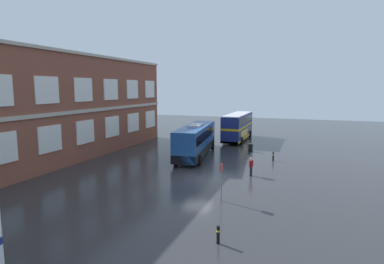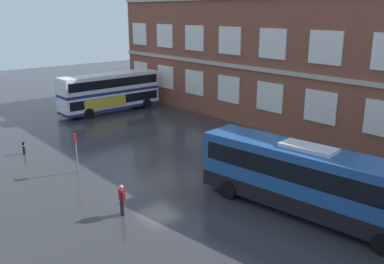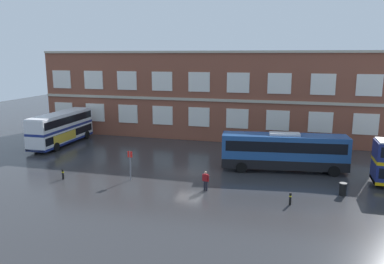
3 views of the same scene
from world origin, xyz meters
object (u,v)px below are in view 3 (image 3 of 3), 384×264
object	(u,v)px
double_decker_near	(62,128)
safety_bollard_west	(290,199)
touring_coach	(284,152)
bus_stand_flag	(130,163)
station_litter_bin	(343,189)
waiting_passenger	(206,180)
safety_bollard_east	(63,174)

from	to	relation	value
double_decker_near	safety_bollard_west	distance (m)	31.21
touring_coach	bus_stand_flag	xyz separation A→B (m)	(-13.33, -6.64, -0.27)
station_litter_bin	double_decker_near	bearing A→B (deg)	163.55
waiting_passenger	double_decker_near	bearing A→B (deg)	151.79
waiting_passenger	safety_bollard_east	world-z (taller)	waiting_passenger
touring_coach	waiting_passenger	distance (m)	9.73
waiting_passenger	bus_stand_flag	world-z (taller)	bus_stand_flag
double_decker_near	bus_stand_flag	world-z (taller)	double_decker_near
safety_bollard_east	double_decker_near	bearing A→B (deg)	124.05
waiting_passenger	bus_stand_flag	size ratio (longest dim) A/B	0.63
bus_stand_flag	safety_bollard_west	size ratio (longest dim) A/B	2.84
double_decker_near	waiting_passenger	bearing A→B (deg)	-28.21
double_decker_near	waiting_passenger	size ratio (longest dim) A/B	6.51
touring_coach	safety_bollard_east	xyz separation A→B (m)	(-19.41, -8.09, -1.42)
safety_bollard_west	safety_bollard_east	distance (m)	20.25
bus_stand_flag	safety_bollard_east	size ratio (longest dim) A/B	2.84
touring_coach	bus_stand_flag	world-z (taller)	touring_coach
bus_stand_flag	safety_bollard_west	xyz separation A→B (m)	(14.16, -2.16, -1.14)
touring_coach	station_litter_bin	xyz separation A→B (m)	(4.92, -5.59, -1.39)
safety_bollard_east	station_litter_bin	bearing A→B (deg)	5.88
waiting_passenger	safety_bollard_east	bearing A→B (deg)	-177.54
safety_bollard_west	safety_bollard_east	world-z (taller)	same
touring_coach	safety_bollard_east	bearing A→B (deg)	-157.37
double_decker_near	safety_bollard_west	world-z (taller)	double_decker_near
double_decker_near	station_litter_bin	world-z (taller)	double_decker_near
double_decker_near	waiting_passenger	distance (m)	24.42
waiting_passenger	safety_bollard_west	world-z (taller)	waiting_passenger
touring_coach	station_litter_bin	size ratio (longest dim) A/B	11.87
bus_stand_flag	station_litter_bin	world-z (taller)	bus_stand_flag
station_litter_bin	safety_bollard_east	size ratio (longest dim) A/B	1.08
station_litter_bin	touring_coach	bearing A→B (deg)	131.40
touring_coach	station_litter_bin	world-z (taller)	touring_coach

